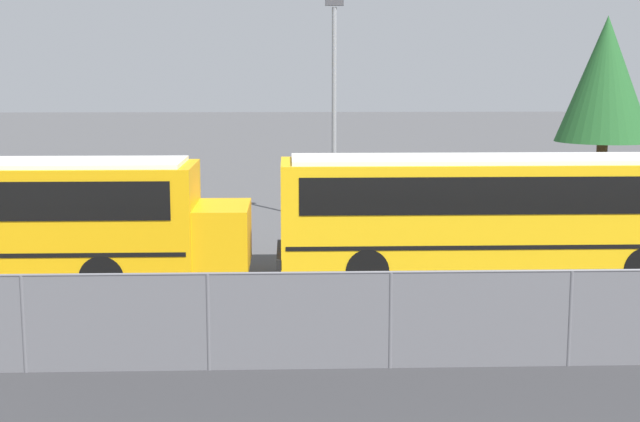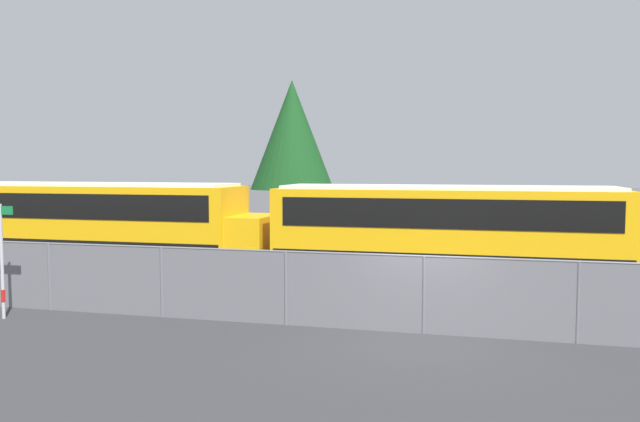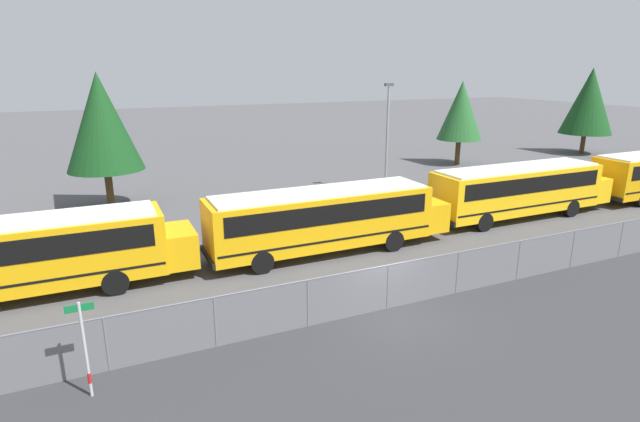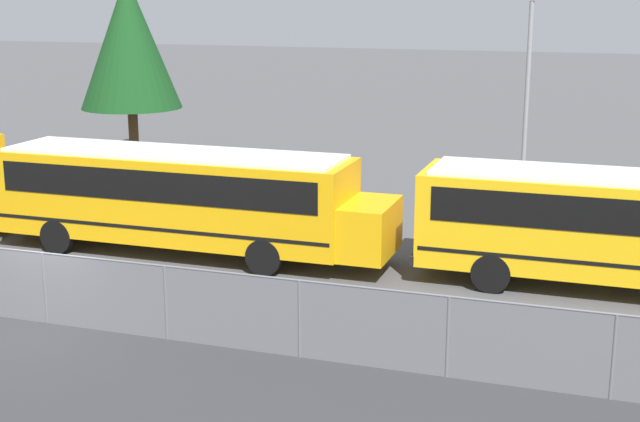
% 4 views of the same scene
% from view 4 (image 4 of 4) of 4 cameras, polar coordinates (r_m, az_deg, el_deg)
% --- Properties ---
extents(ground_plane, '(200.00, 200.00, 0.00)m').
position_cam_4_polar(ground_plane, '(21.75, -17.03, -6.87)').
color(ground_plane, '#4C4C4F').
extents(fence, '(74.74, 0.07, 1.72)m').
position_cam_4_polar(fence, '(21.46, -17.20, -4.67)').
color(fence, '#9EA0A5').
rests_on(fence, ground_plane).
extents(school_bus_2, '(11.89, 2.60, 3.03)m').
position_cam_4_polar(school_bus_2, '(26.01, -8.82, 1.14)').
color(school_bus_2, '#EDA80F').
rests_on(school_bus_2, ground_plane).
extents(light_pole, '(0.60, 0.24, 7.41)m').
position_cam_4_polar(light_pole, '(31.74, 13.11, 7.41)').
color(light_pole, gray).
rests_on(light_pole, ground_plane).
extents(tree_0, '(4.46, 4.46, 8.20)m').
position_cam_4_polar(tree_0, '(40.73, -12.13, 10.50)').
color(tree_0, '#51381E').
rests_on(tree_0, ground_plane).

